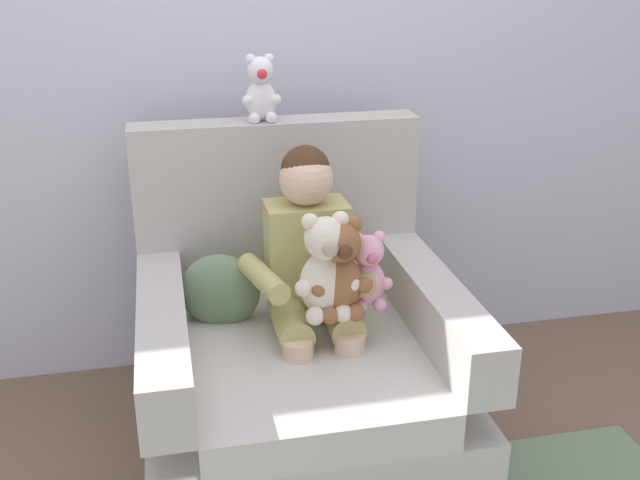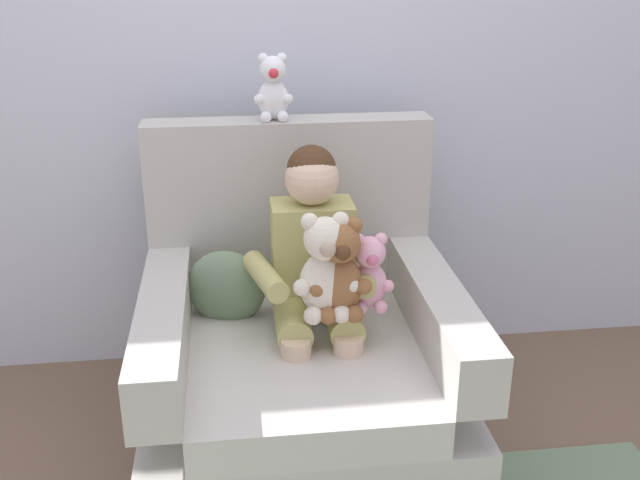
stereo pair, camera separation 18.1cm
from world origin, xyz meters
name	(u,v)px [view 2 (the right image)]	position (x,y,z in m)	size (l,w,h in m)	color
ground_plane	(303,445)	(0.00, 0.00, 0.00)	(8.00, 8.00, 0.00)	brown
back_wall	(280,24)	(0.00, 0.70, 1.30)	(6.00, 0.10, 2.60)	silver
armchair	(301,357)	(0.00, 0.06, 0.31)	(0.98, 0.99, 1.02)	#BCB7AD
seated_child	(315,265)	(0.05, 0.09, 0.62)	(0.45, 0.39, 0.82)	tan
plush_pink	(369,274)	(0.20, -0.04, 0.64)	(0.15, 0.12, 0.25)	#EAA8BC
plush_cream	(325,269)	(0.06, -0.06, 0.67)	(0.20, 0.16, 0.33)	silver
plush_brown	(339,271)	(0.11, -0.07, 0.67)	(0.19, 0.15, 0.32)	brown
plush_white_on_backrest	(273,89)	(-0.05, 0.42, 1.12)	(0.13, 0.11, 0.22)	white
throw_pillow	(226,288)	(-0.23, 0.19, 0.51)	(0.26, 0.12, 0.26)	slate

